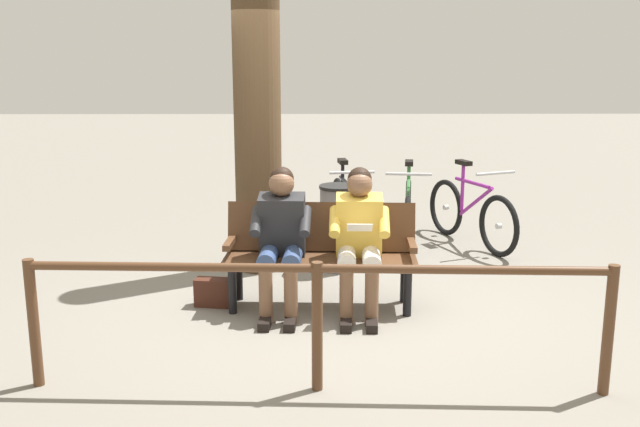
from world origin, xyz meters
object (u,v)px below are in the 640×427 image
object	(u,v)px
handbag	(213,292)
bicycle_green	(408,214)
bicycle_black	(345,212)
tree_trunk	(257,93)
person_companion	(281,233)
person_reading	(359,234)
litter_bin	(339,227)
bench	(321,247)
bicycle_red	(471,214)

from	to	relation	value
handbag	bicycle_green	xyz separation A→B (m)	(-1.91, -1.95, 0.24)
handbag	bicycle_black	distance (m)	2.41
tree_trunk	handbag	bearing A→B (deg)	74.04
person_companion	bicycle_green	size ratio (longest dim) A/B	0.72
person_companion	bicycle_black	xyz separation A→B (m)	(-0.62, -2.18, -0.30)
person_reading	tree_trunk	world-z (taller)	tree_trunk
person_companion	litter_bin	world-z (taller)	person_companion
bench	person_reading	bearing A→B (deg)	152.86
person_companion	tree_trunk	xyz separation A→B (m)	(0.27, -1.23, 1.07)
person_reading	bicycle_red	bearing A→B (deg)	-120.29
person_companion	handbag	size ratio (longest dim) A/B	4.00
litter_bin	person_reading	bearing A→B (deg)	95.78
person_companion	handbag	world-z (taller)	person_companion
handbag	litter_bin	size ratio (longest dim) A/B	0.35
bench	handbag	world-z (taller)	bench
litter_bin	bicycle_red	xyz separation A→B (m)	(-1.51, -0.91, -0.07)
litter_bin	bicycle_red	distance (m)	1.77
bicycle_red	bench	bearing A→B (deg)	-63.50
bicycle_black	bicycle_green	bearing A→B (deg)	73.30
bicycle_green	bench	bearing A→B (deg)	-19.43
person_reading	handbag	size ratio (longest dim) A/B	4.00
bench	person_reading	world-z (taller)	person_reading
bench	bicycle_green	distance (m)	2.16
person_reading	litter_bin	xyz separation A→B (m)	(0.12, -1.21, -0.24)
handbag	tree_trunk	world-z (taller)	tree_trunk
bicycle_red	person_reading	bearing A→B (deg)	-55.48
handbag	person_companion	bearing A→B (deg)	169.21
bench	bicycle_green	world-z (taller)	bicycle_green
person_companion	handbag	xyz separation A→B (m)	(0.59, -0.11, -0.54)
person_reading	bicycle_red	size ratio (longest dim) A/B	0.76
bench	tree_trunk	xyz separation A→B (m)	(0.60, -1.08, 1.23)
bench	bicycle_red	xyz separation A→B (m)	(-1.70, -1.94, -0.15)
handbag	person_reading	bearing A→B (deg)	173.27
bicycle_red	litter_bin	bearing A→B (deg)	-81.16
bench	person_reading	distance (m)	0.39
tree_trunk	person_reading	bearing A→B (deg)	125.80
bicycle_green	bicycle_black	xyz separation A→B (m)	(0.69, -0.12, 0.00)
person_companion	handbag	bearing A→B (deg)	-7.93
bicycle_green	bicycle_red	bearing A→B (deg)	99.85
bicycle_green	bicycle_black	world-z (taller)	same
person_reading	person_companion	world-z (taller)	same
person_companion	litter_bin	distance (m)	1.31
bench	person_companion	world-z (taller)	person_companion
person_companion	bicycle_black	distance (m)	2.29
handbag	tree_trunk	bearing A→B (deg)	-105.96
person_reading	bicycle_black	distance (m)	2.24
tree_trunk	bicycle_green	size ratio (longest dim) A/B	2.08
tree_trunk	bicycle_red	world-z (taller)	tree_trunk
bench	litter_bin	size ratio (longest dim) A/B	1.91
person_reading	bench	bearing A→B (deg)	-27.14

